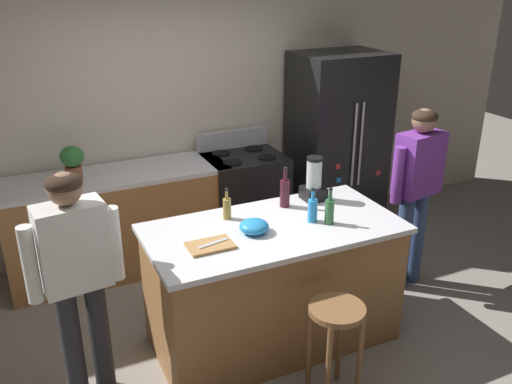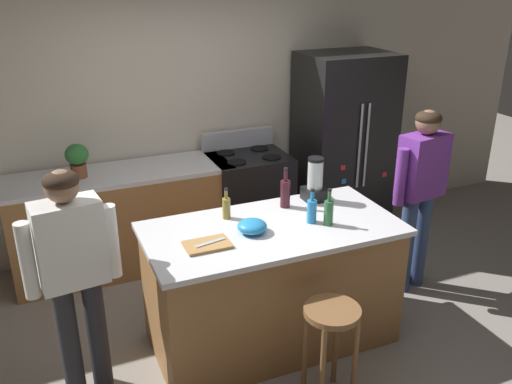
# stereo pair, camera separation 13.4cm
# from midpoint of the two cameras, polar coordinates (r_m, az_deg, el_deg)

# --- Properties ---
(ground_plane) EXTENTS (14.00, 14.00, 0.00)m
(ground_plane) POSITION_cam_midpoint_polar(r_m,az_deg,el_deg) (4.38, 0.80, -14.89)
(ground_plane) COLOR gray
(back_wall) EXTENTS (8.00, 0.10, 2.70)m
(back_wall) POSITION_cam_midpoint_polar(r_m,az_deg,el_deg) (5.47, -8.09, 8.37)
(back_wall) COLOR beige
(back_wall) RESTS_ON ground_plane
(kitchen_island) EXTENTS (1.82, 0.91, 0.96)m
(kitchen_island) POSITION_cam_midpoint_polar(r_m,az_deg,el_deg) (4.11, 0.84, -9.56)
(kitchen_island) COLOR #9E6B3D
(kitchen_island) RESTS_ON ground_plane
(back_counter_run) EXTENTS (2.00, 0.64, 0.96)m
(back_counter_run) POSITION_cam_midpoint_polar(r_m,az_deg,el_deg) (5.22, -14.65, -3.04)
(back_counter_run) COLOR #9E6B3D
(back_counter_run) RESTS_ON ground_plane
(refrigerator) EXTENTS (0.90, 0.73, 1.88)m
(refrigerator) POSITION_cam_midpoint_polar(r_m,az_deg,el_deg) (5.79, 7.76, 4.97)
(refrigerator) COLOR black
(refrigerator) RESTS_ON ground_plane
(stove_range) EXTENTS (0.76, 0.65, 1.14)m
(stove_range) POSITION_cam_midpoint_polar(r_m,az_deg,el_deg) (5.50, -1.96, -0.80)
(stove_range) COLOR black
(stove_range) RESTS_ON ground_plane
(person_by_island_left) EXTENTS (0.60, 0.27, 1.59)m
(person_by_island_left) POSITION_cam_midpoint_polar(r_m,az_deg,el_deg) (3.55, -19.30, -7.58)
(person_by_island_left) COLOR #26262B
(person_by_island_left) RESTS_ON ground_plane
(person_by_sink_right) EXTENTS (0.60, 0.29, 1.61)m
(person_by_sink_right) POSITION_cam_midpoint_polar(r_m,az_deg,el_deg) (4.77, 15.67, 0.96)
(person_by_sink_right) COLOR #384C7A
(person_by_sink_right) RESTS_ON ground_plane
(bar_stool) EXTENTS (0.36, 0.36, 0.70)m
(bar_stool) POSITION_cam_midpoint_polar(r_m,az_deg,el_deg) (3.59, 7.24, -13.93)
(bar_stool) COLOR brown
(bar_stool) RESTS_ON ground_plane
(potted_plant) EXTENTS (0.20, 0.20, 0.30)m
(potted_plant) POSITION_cam_midpoint_polar(r_m,az_deg,el_deg) (4.94, -19.34, 3.12)
(potted_plant) COLOR brown
(potted_plant) RESTS_ON back_counter_run
(blender_appliance) EXTENTS (0.17, 0.17, 0.35)m
(blender_appliance) POSITION_cam_midpoint_polar(r_m,az_deg,el_deg) (4.29, 5.16, 1.07)
(blender_appliance) COLOR black
(blender_appliance) RESTS_ON kitchen_island
(bottle_soda) EXTENTS (0.07, 0.07, 0.26)m
(bottle_soda) POSITION_cam_midpoint_polar(r_m,az_deg,el_deg) (3.93, 4.95, -1.84)
(bottle_soda) COLOR #268CD8
(bottle_soda) RESTS_ON kitchen_island
(bottle_olive_oil) EXTENTS (0.07, 0.07, 0.28)m
(bottle_olive_oil) POSITION_cam_midpoint_polar(r_m,az_deg,el_deg) (3.90, 6.70, -1.95)
(bottle_olive_oil) COLOR #2D6638
(bottle_olive_oil) RESTS_ON kitchen_island
(bottle_vinegar) EXTENTS (0.06, 0.06, 0.24)m
(bottle_vinegar) POSITION_cam_midpoint_polar(r_m,az_deg,el_deg) (3.97, -4.01, -1.66)
(bottle_vinegar) COLOR olive
(bottle_vinegar) RESTS_ON kitchen_island
(bottle_wine) EXTENTS (0.08, 0.08, 0.32)m
(bottle_wine) POSITION_cam_midpoint_polar(r_m,az_deg,el_deg) (4.15, 2.11, -0.03)
(bottle_wine) COLOR #471923
(bottle_wine) RESTS_ON kitchen_island
(mixing_bowl) EXTENTS (0.21, 0.21, 0.09)m
(mixing_bowl) POSITION_cam_midpoint_polar(r_m,az_deg,el_deg) (3.77, -1.22, -3.61)
(mixing_bowl) COLOR #268CD8
(mixing_bowl) RESTS_ON kitchen_island
(cutting_board) EXTENTS (0.30, 0.20, 0.02)m
(cutting_board) POSITION_cam_midpoint_polar(r_m,az_deg,el_deg) (3.62, -5.85, -5.59)
(cutting_board) COLOR #B7844C
(cutting_board) RESTS_ON kitchen_island
(chef_knife) EXTENTS (0.22, 0.07, 0.01)m
(chef_knife) POSITION_cam_midpoint_polar(r_m,az_deg,el_deg) (3.62, -5.56, -5.34)
(chef_knife) COLOR #B7BABF
(chef_knife) RESTS_ON cutting_board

